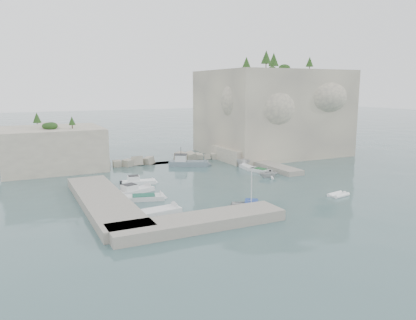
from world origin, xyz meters
name	(u,v)px	position (x,y,z in m)	size (l,w,h in m)	color
ground	(227,188)	(0.00, 0.00, 0.00)	(400.00, 400.00, 0.00)	#405F60
cliff_east	(271,112)	(23.00, 23.00, 8.50)	(26.00, 22.00, 17.00)	beige
cliff_terrace	(242,154)	(13.00, 18.00, 1.25)	(8.00, 10.00, 2.50)	beige
outcrop_west	(53,148)	(-20.00, 25.00, 3.50)	(16.00, 14.00, 7.00)	beige
quay_west	(104,201)	(-17.00, -1.00, 0.55)	(5.00, 24.00, 1.10)	#9E9689
quay_south	(199,222)	(-10.00, -12.50, 0.55)	(18.00, 4.00, 1.10)	#9E9689
ledge_east	(268,165)	(13.50, 10.00, 0.40)	(3.00, 16.00, 0.80)	#9E9689
breakwater	(165,159)	(-1.00, 22.00, 0.70)	(28.00, 3.00, 1.40)	beige
motorboat_c	(144,200)	(-11.99, -0.47, 0.00)	(5.46, 1.98, 0.70)	silver
motorboat_e	(160,214)	(-12.04, -6.61, 0.00)	(4.98, 2.04, 0.70)	silver
motorboat_a	(139,184)	(-10.21, 7.75, 0.00)	(5.25, 1.56, 1.40)	white
motorboat_b	(135,193)	(-12.09, 3.27, 0.00)	(5.75, 1.88, 1.40)	silver
rowboat	(251,208)	(-1.85, -9.15, 0.00)	(3.26, 4.56, 0.95)	silver
inflatable_dinghy	(338,196)	(10.89, -9.68, 0.00)	(2.90, 1.41, 0.44)	white
tender_east_a	(268,177)	(9.03, 3.32, 0.00)	(2.86, 3.31, 1.74)	silver
tender_east_b	(261,172)	(10.10, 7.08, 0.00)	(4.09, 1.39, 0.70)	white
tender_east_c	(248,169)	(9.59, 10.31, 0.00)	(4.40, 1.42, 0.70)	white
tender_east_d	(247,166)	(11.04, 12.88, 0.00)	(1.81, 4.80, 1.86)	silver
work_boat	(189,166)	(1.70, 17.26, 0.00)	(7.53, 2.22, 2.20)	slate
rowboat_mast	(251,186)	(-1.85, -9.15, 2.57)	(0.10, 0.10, 4.20)	white
vegetation	(247,66)	(17.83, 24.40, 17.93)	(53.48, 13.88, 13.40)	#1E4219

